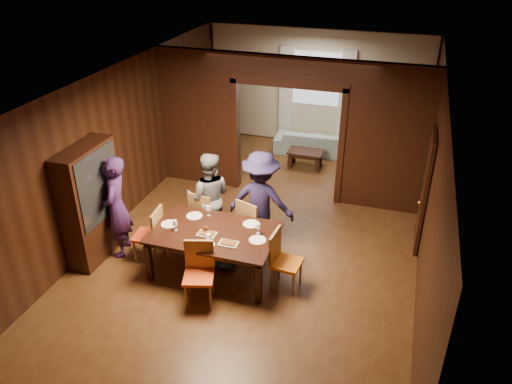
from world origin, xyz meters
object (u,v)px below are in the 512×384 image
(person_grey, at_px, (209,197))
(chair_far_r, at_px, (254,223))
(dining_table, at_px, (215,251))
(chair_near, at_px, (199,275))
(person_purple, at_px, (117,207))
(person_navy, at_px, (261,201))
(chair_left, at_px, (148,234))
(chair_far_l, at_px, (206,214))
(coffee_table, at_px, (305,159))
(hutch, at_px, (91,203))
(chair_right, at_px, (287,261))
(sofa, at_px, (315,142))

(person_grey, relative_size, chair_far_r, 1.71)
(dining_table, height_order, chair_near, chair_near)
(person_purple, relative_size, person_navy, 1.01)
(person_purple, bearing_deg, person_navy, 95.53)
(chair_left, height_order, chair_far_l, same)
(coffee_table, xyz_separation_m, chair_far_r, (-0.15, -3.47, 0.28))
(person_navy, bearing_deg, hutch, 22.54)
(chair_near, bearing_deg, chair_left, 132.40)
(person_grey, height_order, person_navy, person_navy)
(person_purple, height_order, chair_far_r, person_purple)
(dining_table, bearing_deg, person_navy, 63.21)
(person_navy, distance_m, dining_table, 1.19)
(person_grey, bearing_deg, hutch, 17.79)
(person_purple, relative_size, coffee_table, 2.25)
(dining_table, bearing_deg, hutch, -175.91)
(chair_far_l, bearing_deg, person_navy, -168.12)
(chair_right, bearing_deg, person_navy, 40.69)
(person_purple, distance_m, person_grey, 1.57)
(chair_far_r, bearing_deg, chair_far_l, 18.21)
(chair_left, bearing_deg, chair_far_r, 113.73)
(person_purple, xyz_separation_m, chair_near, (1.79, -0.78, -0.41))
(person_purple, relative_size, person_grey, 1.08)
(coffee_table, xyz_separation_m, chair_far_l, (-1.05, -3.45, 0.28))
(dining_table, height_order, chair_left, chair_left)
(sofa, relative_size, hutch, 0.98)
(person_purple, xyz_separation_m, sofa, (2.33, 5.19, -0.61))
(coffee_table, height_order, chair_far_l, chair_far_l)
(chair_near, bearing_deg, chair_far_l, 92.67)
(person_purple, xyz_separation_m, person_navy, (2.22, 0.95, -0.01))
(person_grey, bearing_deg, sofa, -118.54)
(person_navy, bearing_deg, sofa, -91.95)
(chair_near, bearing_deg, hutch, 147.45)
(person_grey, xyz_separation_m, chair_right, (1.66, -0.95, -0.35))
(person_navy, xyz_separation_m, sofa, (0.10, 4.25, -0.61))
(coffee_table, bearing_deg, chair_near, -95.32)
(person_grey, bearing_deg, chair_far_r, 162.10)
(coffee_table, distance_m, chair_near, 5.14)
(dining_table, xyz_separation_m, chair_far_r, (0.38, 0.86, 0.10))
(coffee_table, bearing_deg, chair_right, -81.21)
(coffee_table, xyz_separation_m, chair_left, (-1.73, -4.35, 0.28))
(dining_table, bearing_deg, sofa, 83.59)
(chair_right, relative_size, chair_near, 1.00)
(coffee_table, height_order, chair_far_r, chair_far_r)
(sofa, height_order, chair_near, chair_near)
(person_navy, relative_size, chair_right, 1.84)
(sofa, height_order, chair_left, chair_left)
(dining_table, distance_m, coffee_table, 4.37)
(sofa, relative_size, chair_far_r, 2.02)
(person_purple, relative_size, chair_right, 1.85)
(coffee_table, bearing_deg, person_purple, -117.66)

